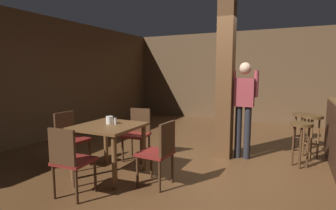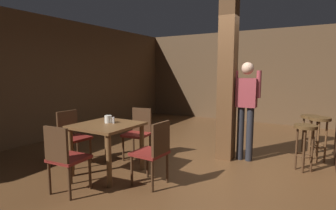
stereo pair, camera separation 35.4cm
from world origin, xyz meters
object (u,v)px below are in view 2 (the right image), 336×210
Objects in this scene: chair_north at (139,130)px; bar_stool_mid at (319,128)px; dining_table at (107,133)px; napkin_cup at (108,119)px; chair_east at (154,150)px; bar_stool_far at (310,125)px; chair_west at (72,134)px; salt_shaker at (114,120)px; chair_south at (64,156)px; standing_person at (246,104)px; bar_stool_near at (305,137)px.

bar_stool_mid is (2.80, 1.43, 0.08)m from chair_north.
dining_table is 0.22m from napkin_cup.
dining_table is at bearing 178.24° from chair_east.
chair_west is at bearing -141.69° from bar_stool_far.
salt_shaker is (0.05, 0.09, 0.19)m from dining_table.
chair_west is 1.14× the size of bar_stool_mid.
chair_north is at bearing 90.78° from dining_table.
chair_south is 0.95m from napkin_cup.
chair_west reaches higher than salt_shaker.
chair_west is 4.41m from bar_stool_far.
chair_west is at bearing -174.78° from salt_shaker.
dining_table is 0.83m from chair_north.
dining_table is at bearing -0.71° from chair_west.
chair_east is (0.84, 0.79, 0.00)m from chair_south.
chair_east is 2.98m from bar_stool_mid.
chair_south is 1.14× the size of bar_stool_mid.
bar_stool_far is (0.97, 1.08, -0.45)m from standing_person.
bar_stool_far is at bearing 44.76° from napkin_cup.
bar_stool_mid is at bearing -73.76° from bar_stool_far.
chair_south reaches higher than bar_stool_far.
chair_south is 1.22× the size of bar_stool_far.
dining_table is 1.00× the size of chair_north.
chair_east reaches higher than napkin_cup.
chair_east is at bearing -136.55° from bar_stool_near.
chair_south reaches higher than dining_table.
bar_stool_far is (2.65, 2.75, -0.08)m from dining_table.
standing_person is 2.37× the size of bar_stool_far.
bar_stool_mid is (2.76, 3.06, 0.08)m from chair_south.
napkin_cup is at bearing -172.73° from salt_shaker.
salt_shaker reaches higher than bar_stool_mid.
salt_shaker is at bearing 7.27° from napkin_cup.
chair_south is at bearing -91.14° from salt_shaker.
bar_stool_near is at bearing 25.18° from chair_west.
chair_north and chair_south have the same top height.
dining_table reaches higher than bar_stool_far.
bar_stool_near is at bearing 43.45° from chair_east.
standing_person reaches higher than napkin_cup.
bar_stool_near is (2.56, 1.53, -0.27)m from salt_shaker.
chair_north is 0.79m from salt_shaker.
chair_west is at bearing -148.18° from bar_stool_mid.
dining_table is at bearing -133.95° from bar_stool_far.
napkin_cup reaches higher than bar_stool_mid.
bar_stool_near is (3.43, 1.61, 0.04)m from chair_west.
chair_north reaches higher than bar_stool_near.
napkin_cup is (0.77, 0.07, 0.32)m from chair_west.
bar_stool_mid is at bearing 31.82° from chair_west.
chair_east is (1.69, -0.04, 0.00)m from chair_west.
bar_stool_near is at bearing -91.79° from bar_stool_far.
chair_south is 0.95m from salt_shaker.
chair_north reaches higher than salt_shaker.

